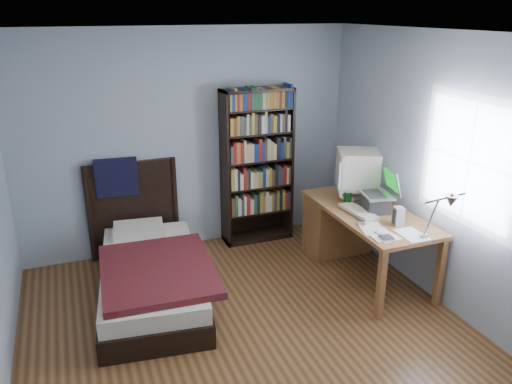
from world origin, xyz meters
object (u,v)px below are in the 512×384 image
soda_can (348,198)px  laptop (377,199)px  desk (344,222)px  bed (149,269)px  keyboard (359,212)px  desk_lamp (447,205)px  bookshelf (257,167)px  crt_monitor (356,170)px  speaker (399,216)px

soda_can → laptop: bearing=-55.3°
desk → bed: bed is taller
desk → keyboard: size_ratio=3.38×
laptop → desk_lamp: bearing=-94.8°
soda_can → bookshelf: bearing=122.5°
crt_monitor → keyboard: crt_monitor is taller
soda_can → bed: size_ratio=0.06×
desk → keyboard: 0.58m
crt_monitor → keyboard: 0.57m
desk → bookshelf: size_ratio=0.87×
laptop → bookshelf: (-0.82, 1.26, 0.07)m
desk → keyboard: bearing=-106.1°
laptop → soda_can: size_ratio=3.24×
crt_monitor → bookshelf: bearing=135.4°
desk → bookshelf: bearing=132.7°
crt_monitor → soda_can: bearing=-137.4°
bed → desk: bearing=-0.1°
bed → bookshelf: bearing=28.9°
desk → laptop: 0.64m
desk_lamp → bed: 2.81m
crt_monitor → desk_lamp: size_ratio=1.05×
desk_lamp → desk: bearing=89.6°
keyboard → soda_can: soda_can is taller
laptop → speaker: 0.38m
soda_can → bed: (-2.08, 0.20, -0.54)m
keyboard → bed: 2.16m
soda_can → desk_lamp: bearing=-85.9°
crt_monitor → laptop: bearing=-91.6°
keyboard → desk: bearing=70.0°
keyboard → soda_can: 0.27m
speaker → bookshelf: size_ratio=0.10×
desk → bed: size_ratio=0.77×
keyboard → crt_monitor: bearing=59.3°
speaker → bed: (-2.24, 0.84, -0.56)m
desk_lamp → soda_can: 1.38m
keyboard → laptop: bearing=-3.2°
soda_can → desk: bearing=62.3°
soda_can → bed: bearing=174.5°
laptop → bookshelf: 1.50m
desk → crt_monitor: bearing=-11.1°
crt_monitor → laptop: (-0.01, -0.44, -0.17)m
bookshelf → desk: bearing=-47.3°
laptop → bed: bearing=168.4°
bookshelf → bed: size_ratio=0.88×
crt_monitor → bed: (-2.27, 0.02, -0.76)m
speaker → soda_can: 0.66m
keyboard → soda_can: (0.03, 0.27, 0.05)m
laptop → bookshelf: bookshelf is taller
crt_monitor → soda_can: crt_monitor is taller
desk_lamp → soda_can: bearing=94.1°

